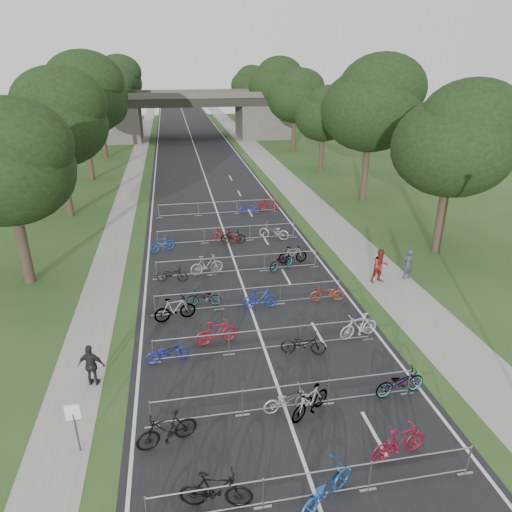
# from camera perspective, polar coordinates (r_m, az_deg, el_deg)

# --- Properties ---
(ground) EXTENTS (200.00, 200.00, 0.00)m
(ground) POSITION_cam_1_polar(r_m,az_deg,el_deg) (14.58, 7.57, -27.88)
(ground) COLOR #2A4D21
(ground) RESTS_ON ground
(road) EXTENTS (11.00, 140.00, 0.01)m
(road) POSITION_cam_1_polar(r_m,az_deg,el_deg) (59.76, -7.26, 12.20)
(road) COLOR black
(road) RESTS_ON ground
(sidewalk_right) EXTENTS (3.00, 140.00, 0.01)m
(sidewalk_right) POSITION_cam_1_polar(r_m,az_deg,el_deg) (60.73, 0.47, 12.55)
(sidewalk_right) COLOR gray
(sidewalk_right) RESTS_ON ground
(sidewalk_left) EXTENTS (2.00, 140.00, 0.01)m
(sidewalk_left) POSITION_cam_1_polar(r_m,az_deg,el_deg) (59.81, -14.59, 11.66)
(sidewalk_left) COLOR gray
(sidewalk_left) RESTS_ON ground
(lane_markings) EXTENTS (0.12, 140.00, 0.00)m
(lane_markings) POSITION_cam_1_polar(r_m,az_deg,el_deg) (59.76, -7.26, 12.19)
(lane_markings) COLOR silver
(lane_markings) RESTS_ON ground
(overpass_bridge) EXTENTS (31.00, 8.00, 7.05)m
(overpass_bridge) POSITION_cam_1_polar(r_m,az_deg,el_deg) (74.07, -8.20, 17.03)
(overpass_bridge) COLOR #4E4A46
(overpass_bridge) RESTS_ON ground
(park_sign) EXTENTS (0.45, 0.06, 1.83)m
(park_sign) POSITION_cam_1_polar(r_m,az_deg,el_deg) (15.72, -21.78, -18.45)
(park_sign) COLOR #4C4C51
(park_sign) RESTS_ON ground
(tree_left_0) EXTENTS (6.72, 6.72, 10.25)m
(tree_left_0) POSITION_cam_1_polar(r_m,az_deg,el_deg) (26.25, -28.65, 9.90)
(tree_left_0) COLOR #33261C
(tree_left_0) RESTS_ON ground
(tree_right_0) EXTENTS (7.17, 7.17, 10.93)m
(tree_right_0) POSITION_cam_1_polar(r_m,az_deg,el_deg) (29.82, 23.72, 12.93)
(tree_right_0) COLOR #33261C
(tree_right_0) RESTS_ON ground
(tree_left_1) EXTENTS (7.56, 7.56, 11.53)m
(tree_left_1) POSITION_cam_1_polar(r_m,az_deg,el_deg) (37.61, -23.70, 15.31)
(tree_left_1) COLOR #33261C
(tree_left_1) RESTS_ON ground
(tree_right_1) EXTENTS (8.18, 8.18, 12.47)m
(tree_right_1) POSITION_cam_1_polar(r_m,az_deg,el_deg) (40.17, 14.40, 17.73)
(tree_right_1) COLOR #33261C
(tree_right_1) RESTS_ON ground
(tree_left_2) EXTENTS (8.40, 8.40, 12.81)m
(tree_left_2) POSITION_cam_1_polar(r_m,az_deg,el_deg) (49.28, -20.96, 18.14)
(tree_left_2) COLOR #33261C
(tree_left_2) RESTS_ON ground
(tree_right_2) EXTENTS (6.16, 6.16, 9.39)m
(tree_right_2) POSITION_cam_1_polar(r_m,az_deg,el_deg) (51.49, 8.57, 17.06)
(tree_right_2) COLOR #33261C
(tree_right_2) RESTS_ON ground
(tree_left_3) EXTENTS (6.72, 6.72, 10.25)m
(tree_left_3) POSITION_cam_1_polar(r_m,az_deg,el_deg) (61.24, -18.93, 17.59)
(tree_left_3) COLOR #33261C
(tree_left_3) RESTS_ON ground
(tree_right_3) EXTENTS (7.17, 7.17, 10.93)m
(tree_right_3) POSITION_cam_1_polar(r_m,az_deg,el_deg) (62.85, 4.99, 19.20)
(tree_right_3) COLOR #33261C
(tree_right_3) RESTS_ON ground
(tree_left_4) EXTENTS (7.56, 7.56, 11.53)m
(tree_left_4) POSITION_cam_1_polar(r_m,az_deg,el_deg) (73.07, -17.81, 19.11)
(tree_left_4) COLOR #33261C
(tree_left_4) RESTS_ON ground
(tree_right_4) EXTENTS (8.18, 8.18, 12.47)m
(tree_right_4) POSITION_cam_1_polar(r_m,az_deg,el_deg) (74.42, 2.45, 20.64)
(tree_right_4) COLOR #33261C
(tree_right_4) RESTS_ON ground
(tree_left_5) EXTENTS (8.40, 8.40, 12.81)m
(tree_left_5) POSITION_cam_1_polar(r_m,az_deg,el_deg) (84.95, -16.99, 20.20)
(tree_left_5) COLOR #33261C
(tree_left_5) RESTS_ON ground
(tree_right_5) EXTENTS (6.16, 6.16, 9.39)m
(tree_right_5) POSITION_cam_1_polar(r_m,az_deg,el_deg) (86.26, 0.56, 19.72)
(tree_right_5) COLOR #33261C
(tree_right_5) RESTS_ON ground
(tree_left_6) EXTENTS (6.72, 6.72, 10.25)m
(tree_left_6) POSITION_cam_1_polar(r_m,az_deg,el_deg) (96.97, -16.19, 19.59)
(tree_left_6) COLOR #33261C
(tree_left_6) RESTS_ON ground
(tree_right_6) EXTENTS (7.17, 7.17, 10.93)m
(tree_right_6) POSITION_cam_1_polar(r_m,az_deg,el_deg) (97.99, -0.86, 20.72)
(tree_right_6) COLOR #33261C
(tree_right_6) RESTS_ON ground
(barrier_row_0) EXTENTS (9.70, 0.08, 1.10)m
(barrier_row_0) POSITION_cam_1_polar(r_m,az_deg,el_deg) (14.16, 7.69, -26.49)
(barrier_row_0) COLOR gray
(barrier_row_0) RESTS_ON ground
(barrier_row_1) EXTENTS (9.70, 0.08, 1.10)m
(barrier_row_1) POSITION_cam_1_polar(r_m,az_deg,el_deg) (16.59, 3.77, -17.24)
(barrier_row_1) COLOR gray
(barrier_row_1) RESTS_ON ground
(barrier_row_2) EXTENTS (9.70, 0.08, 1.10)m
(barrier_row_2) POSITION_cam_1_polar(r_m,az_deg,el_deg) (19.39, 1.17, -10.45)
(barrier_row_2) COLOR gray
(barrier_row_2) RESTS_ON ground
(barrier_row_3) EXTENTS (9.70, 0.08, 1.10)m
(barrier_row_3) POSITION_cam_1_polar(r_m,az_deg,el_deg) (22.59, -0.76, -5.18)
(barrier_row_3) COLOR gray
(barrier_row_3) RESTS_ON ground
(barrier_row_4) EXTENTS (9.70, 0.08, 1.10)m
(barrier_row_4) POSITION_cam_1_polar(r_m,az_deg,el_deg) (26.13, -2.25, -1.07)
(barrier_row_4) COLOR gray
(barrier_row_4) RESTS_ON ground
(barrier_row_5) EXTENTS (9.70, 0.08, 1.10)m
(barrier_row_5) POSITION_cam_1_polar(r_m,az_deg,el_deg) (30.72, -3.61, 2.72)
(barrier_row_5) COLOR gray
(barrier_row_5) RESTS_ON ground
(barrier_row_6) EXTENTS (9.70, 0.08, 1.10)m
(barrier_row_6) POSITION_cam_1_polar(r_m,az_deg,el_deg) (36.37, -4.79, 5.98)
(barrier_row_6) COLOR gray
(barrier_row_6) RESTS_ON ground
(bike_1) EXTENTS (2.11, 0.99, 1.22)m
(bike_1) POSITION_cam_1_polar(r_m,az_deg,el_deg) (13.91, -5.03, -27.15)
(bike_1) COLOR black
(bike_1) RESTS_ON ground
(bike_2) EXTENTS (2.19, 1.78, 1.12)m
(bike_2) POSITION_cam_1_polar(r_m,az_deg,el_deg) (14.10, 8.72, -26.78)
(bike_2) COLOR #1C4F9C
(bike_2) RESTS_ON ground
(bike_3) EXTENTS (2.02, 0.89, 1.17)m
(bike_3) POSITION_cam_1_polar(r_m,az_deg,el_deg) (15.66, 17.51, -21.31)
(bike_3) COLOR maroon
(bike_3) RESTS_ON ground
(bike_4) EXTENTS (2.06, 1.08, 1.19)m
(bike_4) POSITION_cam_1_polar(r_m,az_deg,el_deg) (15.64, -11.11, -20.51)
(bike_4) COLOR black
(bike_4) RESTS_ON ground
(bike_5) EXTENTS (1.81, 0.77, 0.92)m
(bike_5) POSITION_cam_1_polar(r_m,az_deg,el_deg) (16.63, 3.95, -17.53)
(bike_5) COLOR #949399
(bike_5) RESTS_ON ground
(bike_6) EXTENTS (1.84, 1.43, 1.11)m
(bike_6) POSITION_cam_1_polar(r_m,az_deg,el_deg) (16.50, 6.80, -17.62)
(bike_6) COLOR gray
(bike_6) RESTS_ON ground
(bike_7) EXTENTS (2.05, 0.94, 1.04)m
(bike_7) POSITION_cam_1_polar(r_m,az_deg,el_deg) (18.02, 17.57, -14.81)
(bike_7) COLOR gray
(bike_7) RESTS_ON ground
(bike_8) EXTENTS (1.84, 0.87, 0.93)m
(bike_8) POSITION_cam_1_polar(r_m,az_deg,el_deg) (19.15, -11.03, -11.73)
(bike_8) COLOR navy
(bike_8) RESTS_ON ground
(bike_9) EXTENTS (1.93, 0.84, 1.12)m
(bike_9) POSITION_cam_1_polar(r_m,az_deg,el_deg) (19.92, -4.95, -9.48)
(bike_9) COLOR maroon
(bike_9) RESTS_ON ground
(bike_10) EXTENTS (1.99, 1.13, 0.99)m
(bike_10) POSITION_cam_1_polar(r_m,az_deg,el_deg) (19.35, 5.95, -10.85)
(bike_10) COLOR black
(bike_10) RESTS_ON ground
(bike_11) EXTENTS (1.97, 0.93, 1.14)m
(bike_11) POSITION_cam_1_polar(r_m,az_deg,el_deg) (20.75, 12.73, -8.54)
(bike_11) COLOR silver
(bike_11) RESTS_ON ground
(bike_12) EXTENTS (2.05, 0.94, 1.19)m
(bike_12) POSITION_cam_1_polar(r_m,az_deg,el_deg) (21.81, -10.11, -6.55)
(bike_12) COLOR gray
(bike_12) RESTS_ON ground
(bike_13) EXTENTS (1.75, 0.79, 0.89)m
(bike_13) POSITION_cam_1_polar(r_m,az_deg,el_deg) (22.90, -6.51, -5.22)
(bike_13) COLOR gray
(bike_13) RESTS_ON ground
(bike_14) EXTENTS (1.76, 0.58, 1.04)m
(bike_14) POSITION_cam_1_polar(r_m,az_deg,el_deg) (22.53, 0.50, -5.33)
(bike_14) COLOR navy
(bike_14) RESTS_ON ground
(bike_15) EXTENTS (1.78, 0.79, 0.91)m
(bike_15) POSITION_cam_1_polar(r_m,az_deg,el_deg) (23.43, 8.88, -4.63)
(bike_15) COLOR #9A3316
(bike_15) RESTS_ON ground
(bike_16) EXTENTS (1.80, 0.90, 0.91)m
(bike_16) POSITION_cam_1_polar(r_m,az_deg,el_deg) (25.59, -10.46, -2.25)
(bike_16) COLOR black
(bike_16) RESTS_ON ground
(bike_17) EXTENTS (2.01, 0.90, 1.17)m
(bike_17) POSITION_cam_1_polar(r_m,az_deg,el_deg) (26.11, -6.18, -1.13)
(bike_17) COLOR gray
(bike_17) RESTS_ON ground
(bike_18) EXTENTS (1.91, 1.53, 0.97)m
(bike_18) POSITION_cam_1_polar(r_m,az_deg,el_deg) (26.70, 3.17, -0.67)
(bike_18) COLOR gray
(bike_18) RESTS_ON ground
(bike_19) EXTENTS (1.80, 0.57, 1.07)m
(bike_19) POSITION_cam_1_polar(r_m,az_deg,el_deg) (27.53, 4.61, 0.16)
(bike_19) COLOR gray
(bike_19) RESTS_ON ground
(bike_20) EXTENTS (1.76, 1.13, 1.03)m
(bike_20) POSITION_cam_1_polar(r_m,az_deg,el_deg) (29.72, -11.65, 1.48)
(bike_20) COLOR #1A438F
(bike_20) RESTS_ON ground
(bike_21) EXTENTS (2.03, 1.39, 1.01)m
(bike_21) POSITION_cam_1_polar(r_m,az_deg,el_deg) (30.73, -3.84, 2.64)
(bike_21) COLOR maroon
(bike_21) RESTS_ON ground
(bike_22) EXTENTS (1.71, 0.75, 0.99)m
(bike_22) POSITION_cam_1_polar(r_m,az_deg,el_deg) (30.47, -2.89, 2.46)
(bike_22) COLOR black
(bike_22) RESTS_ON ground
(bike_23) EXTENTS (2.20, 1.69, 1.11)m
(bike_23) POSITION_cam_1_polar(r_m,az_deg,el_deg) (31.17, 2.25, 3.08)
(bike_23) COLOR #95949B
(bike_23) RESTS_ON ground
(bike_26) EXTENTS (1.70, 0.66, 0.88)m
(bike_26) POSITION_cam_1_polar(r_m,az_deg,el_deg) (36.46, -0.83, 5.93)
(bike_26) COLOR navy
(bike_26) RESTS_ON ground
(bike_27) EXTENTS (2.01, 0.84, 1.17)m
(bike_27) POSITION_cam_1_polar(r_m,az_deg,el_deg) (37.31, 1.54, 6.57)
(bike_27) COLOR maroon
(bike_27) RESTS_ON ground
(pedestrian_a) EXTENTS (0.71, 0.55, 1.75)m
(pedestrian_a) POSITION_cam_1_polar(r_m,az_deg,el_deg) (26.72, 18.45, -0.98)
(pedestrian_a) COLOR #2F3946
(pedestrian_a) RESTS_ON ground
(pedestrian_b) EXTENTS (1.01, 0.82, 1.93)m
(pedestrian_b) POSITION_cam_1_polar(r_m,az_deg,el_deg) (25.81, 15.28, -1.24)
(pedestrian_b) COLOR maroon
(pedestrian_b) RESTS_ON ground
(pedestrian_c) EXTENTS (1.07, 0.65, 1.71)m
(pedestrian_c) POSITION_cam_1_polar(r_m,az_deg,el_deg) (18.50, -19.86, -12.76)
(pedestrian_c) COLOR black
(pedestrian_c) RESTS_ON ground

